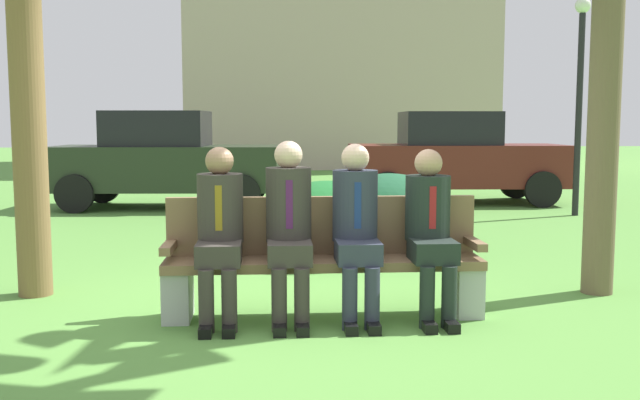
% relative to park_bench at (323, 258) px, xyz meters
% --- Properties ---
extents(ground_plane, '(80.00, 80.00, 0.00)m').
position_rel_park_bench_xyz_m(ground_plane, '(-0.28, 0.17, -0.44)').
color(ground_plane, '#548C3A').
extents(park_bench, '(2.39, 0.44, 0.90)m').
position_rel_park_bench_xyz_m(park_bench, '(0.00, 0.00, 0.00)').
color(park_bench, brown).
rests_on(park_bench, ground).
extents(seated_man_leftmost, '(0.34, 0.72, 1.29)m').
position_rel_park_bench_xyz_m(seated_man_leftmost, '(-0.77, -0.13, 0.28)').
color(seated_man_leftmost, '#38332D').
rests_on(seated_man_leftmost, ground).
extents(seated_man_centerleft, '(0.34, 0.72, 1.33)m').
position_rel_park_bench_xyz_m(seated_man_centerleft, '(-0.26, -0.13, 0.31)').
color(seated_man_centerleft, '#38332D').
rests_on(seated_man_centerleft, ground).
extents(seated_man_centerright, '(0.34, 0.72, 1.31)m').
position_rel_park_bench_xyz_m(seated_man_centerright, '(0.24, -0.13, 0.30)').
color(seated_man_centerright, '#2D3342').
rests_on(seated_man_centerright, ground).
extents(seated_man_rightmost, '(0.34, 0.72, 1.27)m').
position_rel_park_bench_xyz_m(seated_man_rightmost, '(0.79, -0.13, 0.27)').
color(seated_man_rightmost, '#1E2823').
rests_on(seated_man_rightmost, ground).
extents(shrub_near_bench, '(1.43, 1.31, 0.89)m').
position_rel_park_bench_xyz_m(shrub_near_bench, '(0.98, 2.76, 0.01)').
color(shrub_near_bench, '#1E5333').
rests_on(shrub_near_bench, ground).
extents(shrub_mid_lawn, '(1.37, 1.25, 0.86)m').
position_rel_park_bench_xyz_m(shrub_mid_lawn, '(0.21, 2.20, -0.01)').
color(shrub_mid_lawn, '#1C6229').
rests_on(shrub_mid_lawn, ground).
extents(parked_car_near, '(3.99, 1.91, 1.68)m').
position_rel_park_bench_xyz_m(parked_car_near, '(-2.22, 7.20, 0.40)').
color(parked_car_near, '#232D1E').
rests_on(parked_car_near, ground).
extents(parked_car_far, '(3.96, 1.84, 1.68)m').
position_rel_park_bench_xyz_m(parked_car_far, '(3.00, 7.58, 0.40)').
color(parked_car_far, '#591E19').
rests_on(parked_car_far, ground).
extents(street_lamp, '(0.24, 0.24, 3.41)m').
position_rel_park_bench_xyz_m(street_lamp, '(4.48, 5.65, 1.67)').
color(street_lamp, black).
rests_on(street_lamp, ground).
extents(building_backdrop, '(10.60, 9.24, 11.54)m').
position_rel_park_bench_xyz_m(building_backdrop, '(1.99, 21.44, 5.35)').
color(building_backdrop, '#B9A094').
rests_on(building_backdrop, ground).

